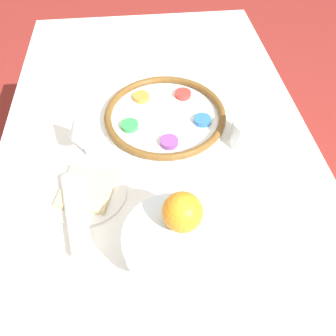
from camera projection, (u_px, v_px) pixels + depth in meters
ground_plane at (163, 270)px, 1.44m from camera, size 8.00×8.00×0.00m
dining_table at (161, 227)px, 1.14m from camera, size 1.50×0.83×0.77m
seder_plate at (165, 115)px, 0.91m from camera, size 0.34×0.34×0.03m
wine_glass at (79, 125)px, 0.76m from camera, size 0.06×0.06×0.15m
fruit_stand at (172, 242)px, 0.60m from camera, size 0.18×0.18×0.11m
orange_fruit at (182, 212)px, 0.56m from camera, size 0.07×0.07×0.07m
bread_plate at (88, 191)px, 0.76m from camera, size 0.19×0.19×0.02m
napkin_roll at (75, 214)px, 0.71m from camera, size 0.20×0.08×0.04m
cup_near at (246, 133)px, 0.84m from camera, size 0.08×0.08×0.08m
spoon at (59, 209)px, 0.74m from camera, size 0.17×0.06×0.01m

